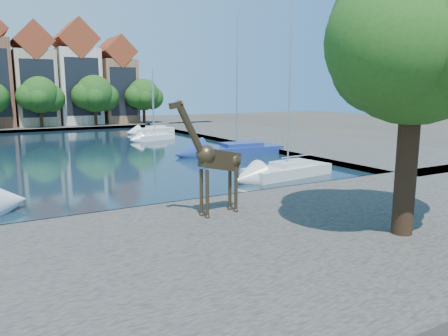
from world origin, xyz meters
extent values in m
plane|color=#38332B|center=(0.00, 0.00, 0.00)|extent=(160.00, 160.00, 0.00)
cube|color=black|center=(0.00, 24.00, 0.04)|extent=(38.00, 50.00, 0.08)
cube|color=#504D46|center=(0.00, -7.00, 0.25)|extent=(50.00, 14.00, 0.50)
cube|color=#504D46|center=(0.00, 56.00, 0.25)|extent=(60.00, 16.00, 0.50)
cube|color=#504D46|center=(25.00, 24.00, 0.25)|extent=(14.00, 52.00, 0.50)
cylinder|color=#332114|center=(7.50, -9.00, 3.25)|extent=(0.80, 0.80, 5.50)
sphere|color=#1D4E16|center=(7.50, -9.00, 7.92)|extent=(6.40, 6.40, 6.40)
sphere|color=#1D4E16|center=(9.42, -8.70, 7.28)|extent=(4.80, 4.80, 4.80)
sphere|color=#1D4E16|center=(5.74, -9.40, 7.60)|extent=(4.48, 4.48, 4.48)
cube|color=tan|center=(2.00, 56.00, 6.25)|extent=(5.88, 9.00, 11.50)
cube|color=maroon|center=(2.00, 56.00, 13.32)|extent=(5.94, 9.18, 5.94)
cube|color=black|center=(2.00, 51.52, 6.25)|extent=(4.80, 0.05, 8.62)
cube|color=beige|center=(8.50, 56.00, 6.50)|extent=(6.37, 9.00, 12.00)
cube|color=maroon|center=(8.50, 56.00, 13.93)|extent=(6.43, 9.18, 6.43)
cube|color=black|center=(8.50, 51.52, 6.50)|extent=(5.20, 0.05, 9.00)
cube|color=#8C6243|center=(15.00, 56.00, 5.75)|extent=(5.39, 9.00, 10.50)
cube|color=maroon|center=(15.00, 56.00, 12.21)|extent=(5.44, 9.18, 5.44)
cube|color=black|center=(15.00, 51.52, 5.75)|extent=(4.40, 0.05, 7.88)
cylinder|color=#332114|center=(2.00, 50.50, 2.10)|extent=(0.50, 0.50, 3.20)
sphere|color=#1A3910|center=(2.00, 50.50, 5.32)|extent=(5.40, 5.40, 5.40)
sphere|color=#1A3910|center=(3.62, 50.80, 4.78)|extent=(4.05, 4.05, 4.05)
sphere|color=#1A3910|center=(0.51, 50.10, 5.05)|extent=(3.78, 3.78, 3.78)
cylinder|color=#332114|center=(10.00, 50.50, 2.10)|extent=(0.50, 0.50, 3.20)
sphere|color=#1A3910|center=(10.00, 50.50, 5.44)|extent=(5.80, 5.80, 5.80)
sphere|color=#1A3910|center=(11.74, 50.80, 4.86)|extent=(4.35, 4.35, 4.35)
sphere|color=#1A3910|center=(8.40, 50.10, 5.15)|extent=(4.06, 4.06, 4.06)
cylinder|color=#332114|center=(18.00, 50.50, 2.10)|extent=(0.50, 0.50, 3.20)
sphere|color=#1A3910|center=(18.00, 50.50, 5.26)|extent=(5.20, 5.20, 5.20)
sphere|color=#1A3910|center=(19.56, 50.80, 4.74)|extent=(3.90, 3.90, 3.90)
sphere|color=#1A3910|center=(16.57, 50.10, 5.00)|extent=(3.64, 3.64, 3.64)
cylinder|color=#3C2F1E|center=(1.86, -3.39, 1.56)|extent=(0.16, 0.16, 2.12)
cylinder|color=#3C2F1E|center=(1.79, -2.95, 1.56)|extent=(0.16, 0.16, 2.12)
cylinder|color=#3C2F1E|center=(3.46, -3.16, 1.56)|extent=(0.16, 0.16, 2.12)
cylinder|color=#3C2F1E|center=(3.39, -2.72, 1.56)|extent=(0.16, 0.16, 2.12)
cube|color=#3C2F1E|center=(2.68, -3.05, 2.97)|extent=(2.11, 0.85, 1.24)
cylinder|color=#3C2F1E|center=(1.19, -3.27, 4.35)|extent=(1.39, 0.50, 2.19)
cube|color=#3C2F1E|center=(0.47, -3.37, 5.43)|extent=(0.61, 0.27, 0.33)
cube|color=beige|center=(12.00, 4.00, 0.55)|extent=(6.85, 3.13, 0.94)
cube|color=beige|center=(12.00, 4.00, 0.86)|extent=(3.07, 1.97, 0.52)
cylinder|color=#B2B2B7|center=(12.00, 4.00, 6.46)|extent=(0.13, 0.13, 11.31)
cube|color=navy|center=(14.45, 14.86, 0.57)|extent=(8.68, 3.82, 0.97)
cube|color=navy|center=(14.45, 14.86, 0.89)|extent=(3.88, 2.44, 0.54)
cylinder|color=#B2B2B7|center=(14.45, 14.86, 6.85)|extent=(0.13, 0.13, 12.02)
cube|color=silver|center=(12.00, 29.91, 0.49)|extent=(5.18, 3.06, 0.83)
cube|color=silver|center=(12.00, 29.91, 0.77)|extent=(2.40, 1.77, 0.46)
cylinder|color=#B2B2B7|center=(12.00, 29.91, 4.60)|extent=(0.11, 0.11, 7.76)
cube|color=silver|center=(15.00, 38.24, 0.53)|extent=(5.91, 2.77, 0.89)
cube|color=silver|center=(15.00, 38.24, 0.82)|extent=(2.66, 1.73, 0.50)
cylinder|color=#B2B2B7|center=(15.00, 38.24, 4.15)|extent=(0.12, 0.12, 6.75)
camera|label=1|loc=(-6.63, -19.77, 6.03)|focal=35.00mm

